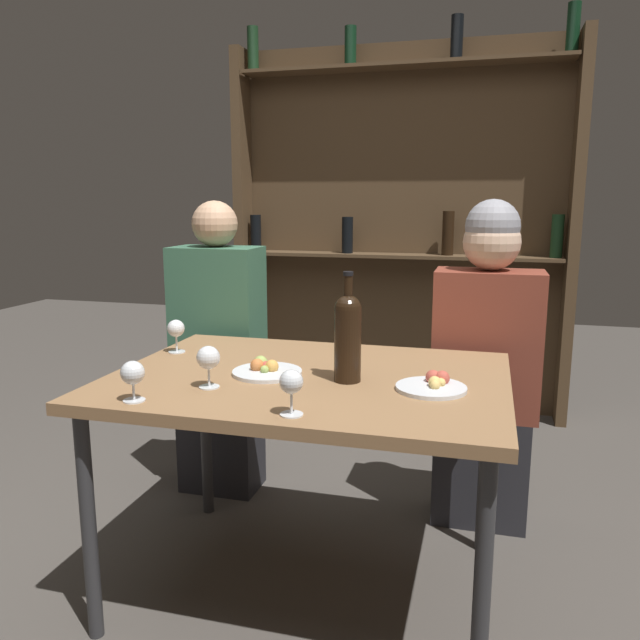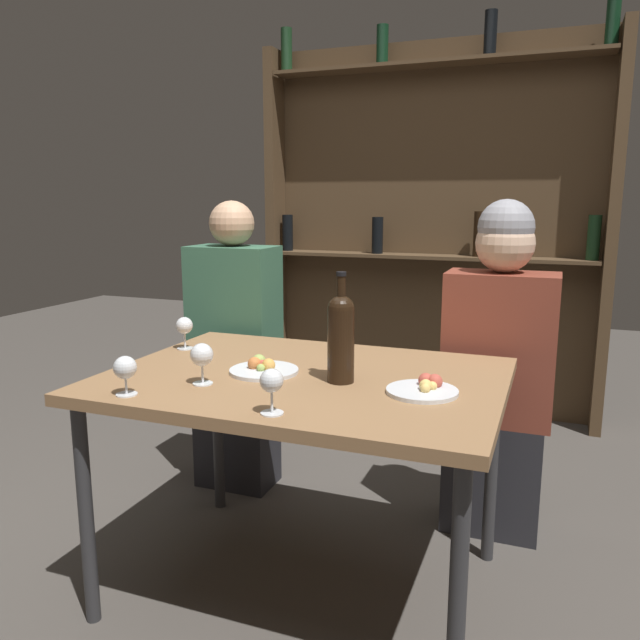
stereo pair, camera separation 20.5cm
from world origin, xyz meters
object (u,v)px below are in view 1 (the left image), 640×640
object	(u,v)px
wine_glass_1	(176,330)
wine_glass_3	(133,374)
food_plate_1	(266,370)
food_plate_0	(433,385)
wine_bottle	(348,334)
seated_person_left	(219,357)
wine_glass_0	(291,384)
wine_glass_2	(208,359)
seated_person_right	(485,370)

from	to	relation	value
wine_glass_1	wine_glass_3	bearing A→B (deg)	-74.14
food_plate_1	food_plate_0	bearing A→B (deg)	-2.99
wine_bottle	seated_person_left	bearing A→B (deg)	137.69
wine_glass_3	seated_person_left	world-z (taller)	seated_person_left
wine_glass_0	food_plate_1	world-z (taller)	wine_glass_0
wine_bottle	wine_glass_2	distance (m)	0.42
wine_glass_0	seated_person_right	xyz separation A→B (m)	(0.48, 0.99, -0.19)
food_plate_1	seated_person_left	size ratio (longest dim) A/B	0.17
wine_glass_1	wine_glass_3	world-z (taller)	wine_glass_1
wine_bottle	food_plate_1	size ratio (longest dim) A/B	1.52
wine_bottle	seated_person_right	world-z (taller)	seated_person_right
wine_glass_1	seated_person_right	size ratio (longest dim) A/B	0.09
wine_glass_2	food_plate_0	size ratio (longest dim) A/B	0.61
food_plate_1	seated_person_right	distance (m)	0.94
wine_bottle	seated_person_left	distance (m)	1.01
wine_glass_0	seated_person_right	size ratio (longest dim) A/B	0.09
food_plate_0	food_plate_1	xyz separation A→B (m)	(-0.53, 0.03, 0.00)
wine_glass_3	seated_person_right	distance (m)	1.37
wine_glass_0	food_plate_1	size ratio (longest dim) A/B	0.55
wine_glass_0	seated_person_right	world-z (taller)	seated_person_right
wine_bottle	wine_glass_1	distance (m)	0.70
wine_bottle	food_plate_1	world-z (taller)	wine_bottle
wine_glass_0	seated_person_right	bearing A→B (deg)	64.26
wine_bottle	wine_glass_2	world-z (taller)	wine_bottle
wine_bottle	wine_glass_3	distance (m)	0.63
wine_glass_0	food_plate_1	xyz separation A→B (m)	(-0.20, 0.35, -0.07)
wine_glass_1	food_plate_1	bearing A→B (deg)	-23.95
seated_person_left	wine_bottle	bearing A→B (deg)	-42.31
seated_person_left	seated_person_right	xyz separation A→B (m)	(1.12, 0.00, 0.03)
food_plate_0	food_plate_1	world-z (taller)	food_plate_1
seated_person_left	wine_glass_3	bearing A→B (deg)	-78.72
wine_glass_1	food_plate_0	world-z (taller)	wine_glass_1
wine_glass_2	wine_glass_3	xyz separation A→B (m)	(-0.14, -0.17, -0.01)
wine_bottle	seated_person_right	size ratio (longest dim) A/B	0.26
food_plate_0	seated_person_left	size ratio (longest dim) A/B	0.16
wine_glass_0	food_plate_0	xyz separation A→B (m)	(0.33, 0.32, -0.07)
wine_glass_1	seated_person_left	xyz separation A→B (m)	(-0.05, 0.46, -0.22)
food_plate_0	seated_person_left	world-z (taller)	seated_person_left
seated_person_left	seated_person_right	bearing A→B (deg)	0.00
wine_glass_1	seated_person_right	distance (m)	1.19
wine_bottle	food_plate_1	distance (m)	0.30
wine_glass_2	seated_person_right	size ratio (longest dim) A/B	0.10
wine_glass_1	wine_glass_2	xyz separation A→B (m)	(0.30, -0.36, 0.00)
wine_glass_0	wine_glass_1	size ratio (longest dim) A/B	1.00
wine_glass_3	food_plate_1	distance (m)	0.44
wine_glass_0	wine_glass_1	xyz separation A→B (m)	(-0.60, 0.53, -0.00)
wine_glass_2	wine_glass_3	size ratio (longest dim) A/B	1.10
wine_glass_2	seated_person_right	xyz separation A→B (m)	(0.78, 0.82, -0.20)
wine_bottle	wine_glass_2	size ratio (longest dim) A/B	2.67
wine_glass_2	seated_person_left	xyz separation A→B (m)	(-0.34, 0.82, -0.22)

